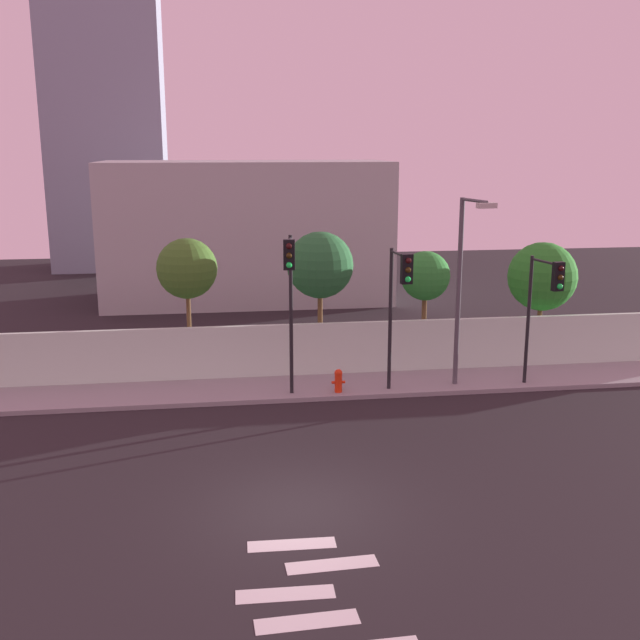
# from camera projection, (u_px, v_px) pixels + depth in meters

# --- Properties ---
(ground_plane) EXTENTS (80.00, 80.00, 0.00)m
(ground_plane) POSITION_uv_depth(u_px,v_px,m) (297.00, 508.00, 16.73)
(ground_plane) COLOR black
(sidewalk) EXTENTS (36.00, 2.40, 0.15)m
(sidewalk) POSITION_uv_depth(u_px,v_px,m) (270.00, 389.00, 24.62)
(sidewalk) COLOR gray
(sidewalk) RESTS_ON ground
(perimeter_wall) EXTENTS (36.00, 0.18, 1.80)m
(perimeter_wall) POSITION_uv_depth(u_px,v_px,m) (267.00, 351.00, 25.64)
(perimeter_wall) COLOR silver
(perimeter_wall) RESTS_ON sidewalk
(crosswalk_marking) EXTENTS (2.95, 4.74, 0.01)m
(crosswalk_marking) POSITION_uv_depth(u_px,v_px,m) (319.00, 606.00, 13.19)
(crosswalk_marking) COLOR silver
(crosswalk_marking) RESTS_ON ground
(traffic_light_left) EXTENTS (0.38, 1.65, 4.63)m
(traffic_light_left) POSITION_uv_depth(u_px,v_px,m) (399.00, 291.00, 23.00)
(traffic_light_left) COLOR black
(traffic_light_left) RESTS_ON sidewalk
(traffic_light_center) EXTENTS (0.39, 1.37, 5.09)m
(traffic_light_center) POSITION_uv_depth(u_px,v_px,m) (290.00, 283.00, 22.65)
(traffic_light_center) COLOR black
(traffic_light_center) RESTS_ON sidewalk
(traffic_light_right) EXTENTS (0.50, 1.65, 4.29)m
(traffic_light_right) POSITION_uv_depth(u_px,v_px,m) (545.00, 295.00, 23.67)
(traffic_light_right) COLOR black
(traffic_light_right) RESTS_ON sidewalk
(street_lamp_curbside) EXTENTS (0.68, 1.66, 6.16)m
(street_lamp_curbside) POSITION_uv_depth(u_px,v_px,m) (463.00, 277.00, 23.97)
(street_lamp_curbside) COLOR #4C4C51
(street_lamp_curbside) RESTS_ON sidewalk
(fire_hydrant) EXTENTS (0.44, 0.26, 0.76)m
(fire_hydrant) POSITION_uv_depth(u_px,v_px,m) (338.00, 380.00, 24.05)
(fire_hydrant) COLOR red
(fire_hydrant) RESTS_ON sidewalk
(roadside_tree_leftmost) EXTENTS (2.11, 2.11, 4.80)m
(roadside_tree_leftmost) POSITION_uv_depth(u_px,v_px,m) (187.00, 269.00, 25.95)
(roadside_tree_leftmost) COLOR brown
(roadside_tree_leftmost) RESTS_ON ground
(roadside_tree_midleft) EXTENTS (2.38, 2.38, 4.96)m
(roadside_tree_midleft) POSITION_uv_depth(u_px,v_px,m) (320.00, 265.00, 26.57)
(roadside_tree_midleft) COLOR brown
(roadside_tree_midleft) RESTS_ON ground
(roadside_tree_midright) EXTENTS (1.81, 1.81, 4.19)m
(roadside_tree_midright) POSITION_uv_depth(u_px,v_px,m) (425.00, 277.00, 27.21)
(roadside_tree_midright) COLOR brown
(roadside_tree_midright) RESTS_ON ground
(roadside_tree_rightmost) EXTENTS (2.56, 2.56, 4.43)m
(roadside_tree_rightmost) POSITION_uv_depth(u_px,v_px,m) (542.00, 277.00, 27.84)
(roadside_tree_rightmost) COLOR brown
(roadside_tree_rightmost) RESTS_ON ground
(low_building_distant) EXTENTS (14.47, 6.00, 7.14)m
(low_building_distant) POSITION_uv_depth(u_px,v_px,m) (247.00, 232.00, 38.57)
(low_building_distant) COLOR #AAAAAA
(low_building_distant) RESTS_ON ground
(tower_on_skyline) EXTENTS (7.22, 5.00, 22.12)m
(tower_on_skyline) POSITION_uv_depth(u_px,v_px,m) (105.00, 94.00, 47.30)
(tower_on_skyline) COLOR gray
(tower_on_skyline) RESTS_ON ground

